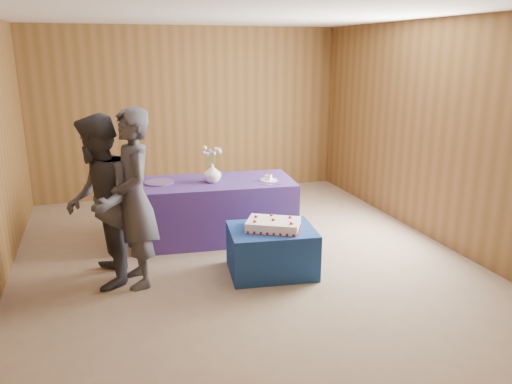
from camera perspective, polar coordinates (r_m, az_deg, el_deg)
name	(u,v)px	position (r m, az deg, el deg)	size (l,w,h in m)	color
ground	(243,260)	(5.78, -1.52, -7.81)	(6.00, 6.00, 0.00)	gray
room_shell	(242,102)	(5.32, -1.66, 10.26)	(5.04, 6.04, 2.72)	brown
cake_table	(272,250)	(5.41, 1.80, -6.68)	(0.90, 0.70, 0.50)	navy
serving_table	(214,210)	(6.35, -4.85, -2.03)	(2.00, 0.90, 0.75)	#432E81
sheet_cake	(273,225)	(5.28, 2.00, -3.74)	(0.68, 0.61, 0.13)	white
vase	(212,173)	(6.18, -5.03, 2.19)	(0.22, 0.22, 0.23)	white
flower_spray	(212,151)	(6.12, -5.09, 4.71)	(0.25, 0.25, 0.19)	#3C712D
platter	(159,182)	(6.24, -10.99, 1.08)	(0.36, 0.36, 0.02)	#624993
plate	(268,180)	(6.25, 1.43, 1.36)	(0.21, 0.21, 0.01)	white
cake_slice	(269,177)	(6.24, 1.44, 1.71)	(0.10, 0.09, 0.09)	white
knife	(270,185)	(6.06, 1.66, 0.86)	(0.26, 0.02, 0.00)	silver
guest_left	(134,199)	(5.09, -13.76, -0.80)	(0.66, 0.43, 1.81)	#3C3C47
guest_right	(100,202)	(5.18, -17.43, -1.13)	(0.85, 0.66, 1.75)	#363641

